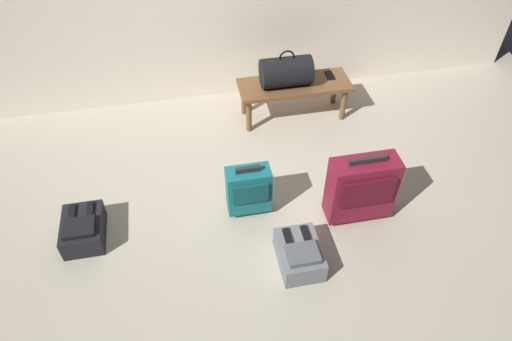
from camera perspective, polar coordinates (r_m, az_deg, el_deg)
name	(u,v)px	position (r m, az deg, el deg)	size (l,w,h in m)	color
ground_plane	(249,210)	(3.51, -0.88, -4.97)	(6.60, 6.60, 0.00)	#B2A893
bench	(294,88)	(4.20, 4.76, 10.12)	(1.00, 0.36, 0.36)	brown
duffel_bag_black	(286,72)	(4.08, 3.76, 12.16)	(0.44, 0.26, 0.34)	black
cell_phone	(330,75)	(4.31, 9.13, 11.60)	(0.07, 0.14, 0.01)	black
suitcase_upright_burgundy	(361,188)	(3.33, 12.96, -2.14)	(0.47, 0.22, 0.59)	maroon
suitcase_small_teal	(248,189)	(3.33, -0.98, -2.34)	(0.32, 0.18, 0.46)	#14666B
backpack_dark	(83,229)	(3.50, -20.67, -6.82)	(0.28, 0.38, 0.21)	black
backpack_grey	(299,254)	(3.17, 5.41, -10.33)	(0.28, 0.38, 0.21)	slate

